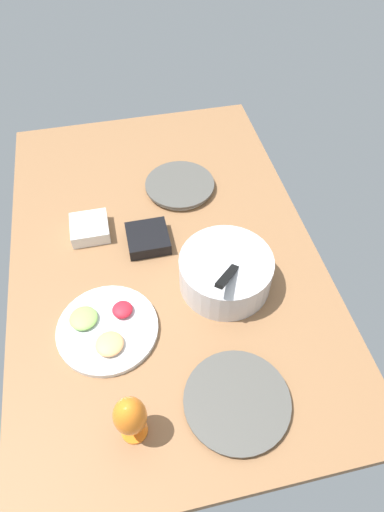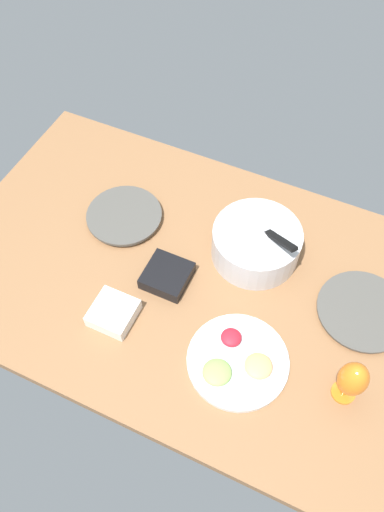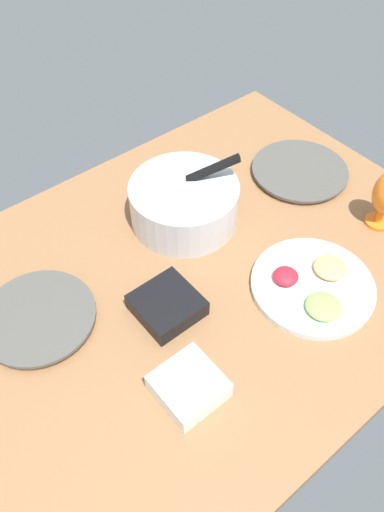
{
  "view_description": "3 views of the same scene",
  "coord_description": "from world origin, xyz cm",
  "px_view_note": "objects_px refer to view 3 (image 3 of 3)",
  "views": [
    {
      "loc": [
        97.45,
        -11.12,
        116.82
      ],
      "look_at": [
        9.05,
        8.32,
        4.31
      ],
      "focal_mm": 30.69,
      "sensor_mm": 36.0,
      "label": 1
    },
    {
      "loc": [
        40.24,
        -80.14,
        142.32
      ],
      "look_at": [
        1.27,
        4.53,
        4.31
      ],
      "focal_mm": 35.4,
      "sensor_mm": 36.0,
      "label": 2
    },
    {
      "loc": [
        -42.03,
        -61.29,
        99.51
      ],
      "look_at": [
        9.61,
        2.12,
        4.31
      ],
      "focal_mm": 35.26,
      "sensor_mm": 36.0,
      "label": 3
    }
  ],
  "objects_px": {
    "mixing_bowl": "(184,202)",
    "square_bowl_black": "(167,304)",
    "dinner_plate_right": "(300,171)",
    "square_bowl_white": "(189,386)",
    "fruit_platter": "(313,285)",
    "dinner_plate_left": "(39,318)"
  },
  "relations": [
    {
      "from": "dinner_plate_right",
      "to": "square_bowl_white",
      "type": "xyz_separation_m",
      "value": [
        -0.71,
        -0.34,
        0.02
      ]
    },
    {
      "from": "mixing_bowl",
      "to": "fruit_platter",
      "type": "height_order",
      "value": "mixing_bowl"
    },
    {
      "from": "dinner_plate_left",
      "to": "square_bowl_black",
      "type": "height_order",
      "value": "square_bowl_black"
    },
    {
      "from": "square_bowl_white",
      "to": "square_bowl_black",
      "type": "bearing_deg",
      "value": 64.95
    },
    {
      "from": "dinner_plate_right",
      "to": "mixing_bowl",
      "type": "height_order",
      "value": "mixing_bowl"
    },
    {
      "from": "mixing_bowl",
      "to": "square_bowl_black",
      "type": "xyz_separation_m",
      "value": [
        -0.22,
        -0.22,
        -0.04
      ]
    },
    {
      "from": "mixing_bowl",
      "to": "fruit_platter",
      "type": "relative_size",
      "value": 0.97
    },
    {
      "from": "mixing_bowl",
      "to": "square_bowl_black",
      "type": "distance_m",
      "value": 0.31
    },
    {
      "from": "mixing_bowl",
      "to": "square_bowl_black",
      "type": "height_order",
      "value": "mixing_bowl"
    },
    {
      "from": "dinner_plate_right",
      "to": "square_bowl_black",
      "type": "xyz_separation_m",
      "value": [
        -0.61,
        -0.15,
        0.02
      ]
    },
    {
      "from": "dinner_plate_left",
      "to": "mixing_bowl",
      "type": "xyz_separation_m",
      "value": [
        0.48,
        0.05,
        0.05
      ]
    },
    {
      "from": "square_bowl_white",
      "to": "square_bowl_black",
      "type": "height_order",
      "value": "square_bowl_white"
    },
    {
      "from": "mixing_bowl",
      "to": "square_bowl_white",
      "type": "xyz_separation_m",
      "value": [
        -0.32,
        -0.41,
        -0.04
      ]
    },
    {
      "from": "dinner_plate_right",
      "to": "square_bowl_white",
      "type": "relative_size",
      "value": 2.2
    },
    {
      "from": "mixing_bowl",
      "to": "square_bowl_white",
      "type": "bearing_deg",
      "value": -127.56
    },
    {
      "from": "dinner_plate_right",
      "to": "dinner_plate_left",
      "type": "bearing_deg",
      "value": 178.79
    },
    {
      "from": "fruit_platter",
      "to": "square_bowl_white",
      "type": "xyz_separation_m",
      "value": [
        -0.41,
        -0.02,
        0.01
      ]
    },
    {
      "from": "dinner_plate_left",
      "to": "fruit_platter",
      "type": "relative_size",
      "value": 0.88
    },
    {
      "from": "square_bowl_white",
      "to": "fruit_platter",
      "type": "bearing_deg",
      "value": 2.64
    },
    {
      "from": "fruit_platter",
      "to": "square_bowl_black",
      "type": "relative_size",
      "value": 2.14
    },
    {
      "from": "dinner_plate_right",
      "to": "mixing_bowl",
      "type": "distance_m",
      "value": 0.4
    },
    {
      "from": "square_bowl_black",
      "to": "mixing_bowl",
      "type": "bearing_deg",
      "value": 43.9
    }
  ]
}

